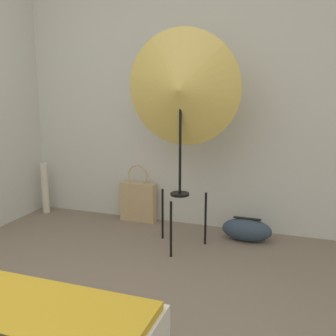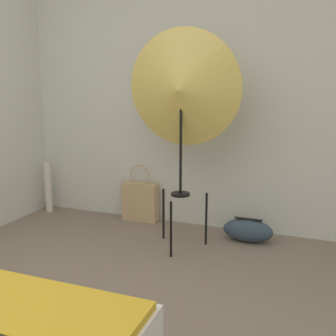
# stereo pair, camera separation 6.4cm
# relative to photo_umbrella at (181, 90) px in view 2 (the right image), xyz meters

# --- Properties ---
(wall_back) EXTENTS (8.00, 0.05, 2.60)m
(wall_back) POSITION_rel_photo_umbrella_xyz_m (-0.34, 0.60, -0.01)
(wall_back) COLOR beige
(wall_back) RESTS_ON ground_plane
(photo_umbrella) EXTENTS (0.94, 0.36, 1.80)m
(photo_umbrella) POSITION_rel_photo_umbrella_xyz_m (0.00, 0.00, 0.00)
(photo_umbrella) COLOR black
(photo_umbrella) RESTS_ON ground_plane
(tote_bag) EXTENTS (0.36, 0.11, 0.58)m
(tote_bag) POSITION_rel_photo_umbrella_xyz_m (-0.60, 0.48, -1.10)
(tote_bag) COLOR tan
(tote_bag) RESTS_ON ground_plane
(duffel_bag) EXTENTS (0.44, 0.20, 0.21)m
(duffel_bag) POSITION_rel_photo_umbrella_xyz_m (0.52, 0.31, -1.21)
(duffel_bag) COLOR #2D3D4C
(duffel_bag) RESTS_ON ground_plane
(paper_roll) EXTENTS (0.08, 0.08, 0.54)m
(paper_roll) POSITION_rel_photo_umbrella_xyz_m (-1.65, 0.40, -1.04)
(paper_roll) COLOR beige
(paper_roll) RESTS_ON ground_plane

